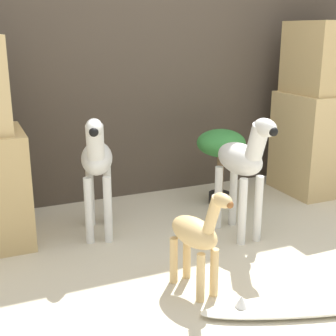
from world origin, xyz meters
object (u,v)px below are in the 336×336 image
at_px(potted_palm_front, 221,148).
at_px(surfboard, 333,302).
at_px(zebra_right, 243,163).
at_px(zebra_left, 97,163).
at_px(giraffe_figurine, 196,236).

height_order(potted_palm_front, surfboard, potted_palm_front).
relative_size(zebra_right, zebra_left, 1.00).
xyz_separation_m(zebra_left, giraffe_figurine, (0.24, -0.76, -0.17)).
xyz_separation_m(potted_palm_front, surfboard, (-0.17, -1.30, -0.37)).
height_order(giraffe_figurine, surfboard, giraffe_figurine).
bearing_deg(giraffe_figurine, potted_palm_front, 55.32).
relative_size(zebra_left, surfboard, 0.60).
bearing_deg(zebra_left, giraffe_figurine, -72.31).
relative_size(potted_palm_front, surfboard, 0.43).
xyz_separation_m(giraffe_figurine, surfboard, (0.49, -0.35, -0.25)).
xyz_separation_m(zebra_left, surfboard, (0.73, -1.12, -0.42)).
bearing_deg(zebra_left, potted_palm_front, 11.48).
distance_m(zebra_right, potted_palm_front, 0.54).
bearing_deg(surfboard, giraffe_figurine, 143.97).
relative_size(giraffe_figurine, surfboard, 0.43).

